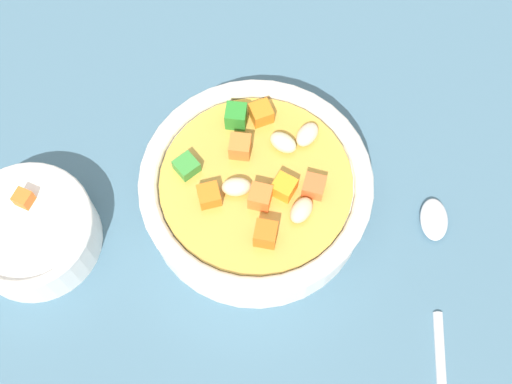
{
  "coord_description": "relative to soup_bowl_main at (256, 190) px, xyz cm",
  "views": [
    {
      "loc": [
        20.05,
        7.3,
        52.3
      ],
      "look_at": [
        0.0,
        0.0,
        2.42
      ],
      "focal_mm": 47.36,
      "sensor_mm": 36.0,
      "label": 1
    }
  ],
  "objects": [
    {
      "name": "spoon",
      "position": [
        3.69,
        16.5,
        -2.4
      ],
      "size": [
        23.39,
        8.53,
        1.04
      ],
      "rotation": [
        0.0,
        0.0,
        3.44
      ],
      "color": "silver",
      "rests_on": "ground_plane"
    },
    {
      "name": "ground_plane",
      "position": [
        0.02,
        -0.0,
        -3.85
      ],
      "size": [
        140.0,
        140.0,
        2.0
      ],
      "primitive_type": "cube",
      "color": "#42667A"
    },
    {
      "name": "soup_bowl_main",
      "position": [
        0.0,
        0.0,
        0.0
      ],
      "size": [
        18.35,
        18.35,
        6.29
      ],
      "color": "white",
      "rests_on": "ground_plane"
    },
    {
      "name": "side_bowl_small",
      "position": [
        9.2,
        -15.54,
        -0.62
      ],
      "size": [
        10.5,
        10.5,
        4.91
      ],
      "color": "white",
      "rests_on": "ground_plane"
    }
  ]
}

